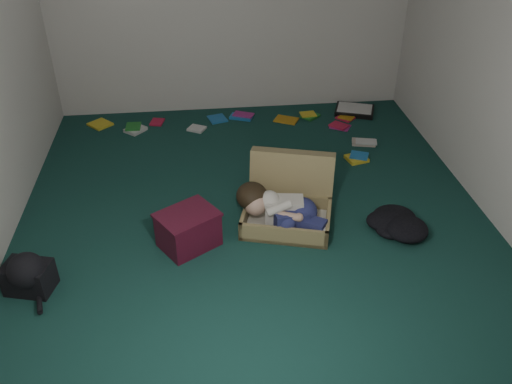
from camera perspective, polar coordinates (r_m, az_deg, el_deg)
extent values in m
plane|color=#153E37|center=(4.68, -0.21, -2.57)|extent=(4.50, 4.50, 0.00)
plane|color=silver|center=(2.14, 6.52, -9.58)|extent=(4.50, 0.00, 4.50)
plane|color=silver|center=(4.70, 25.39, 12.29)|extent=(0.00, 4.50, 4.50)
cube|color=#998754|center=(4.52, 3.23, -2.79)|extent=(0.83, 0.69, 0.16)
cube|color=silver|center=(4.55, 3.21, -3.21)|extent=(0.76, 0.62, 0.02)
cube|color=#998754|center=(4.70, 3.77, 1.31)|extent=(0.75, 0.41, 0.53)
cube|color=beige|center=(4.46, 2.97, -1.96)|extent=(0.33, 0.22, 0.23)
sphere|color=tan|center=(4.42, -0.03, -1.26)|extent=(0.20, 0.20, 0.20)
ellipsoid|color=black|center=(4.45, -0.43, -0.42)|extent=(0.26, 0.27, 0.22)
ellipsoid|color=navy|center=(4.45, 4.96, -2.07)|extent=(0.24, 0.27, 0.22)
cube|color=navy|center=(4.37, 3.74, -2.93)|extent=(0.28, 0.16, 0.14)
cube|color=navy|center=(4.37, 5.73, -3.47)|extent=(0.27, 0.24, 0.11)
sphere|color=white|center=(4.41, 7.01, -3.56)|extent=(0.11, 0.11, 0.11)
sphere|color=white|center=(4.36, 6.95, -4.23)|extent=(0.10, 0.10, 0.10)
cylinder|color=tan|center=(4.32, 3.46, -2.54)|extent=(0.20, 0.11, 0.07)
cube|color=#4C0F22|center=(4.32, -7.14, -4.07)|extent=(0.54, 0.51, 0.28)
cube|color=#4C0F22|center=(4.23, -7.28, -2.42)|extent=(0.56, 0.53, 0.02)
cube|color=black|center=(6.59, 10.33, 8.45)|extent=(0.53, 0.46, 0.06)
cube|color=white|center=(6.58, 10.35, 8.69)|extent=(0.47, 0.41, 0.01)
cube|color=yellow|center=(6.44, -16.07, 6.86)|extent=(0.21, 0.16, 0.02)
cube|color=red|center=(6.35, -10.37, 7.27)|extent=(0.26, 0.25, 0.02)
cube|color=silver|center=(6.12, -6.25, 6.63)|extent=(0.21, 0.25, 0.02)
cube|color=#2270B9|center=(6.36, -1.56, 7.86)|extent=(0.22, 0.25, 0.02)
cube|color=#C58617|center=(6.31, 3.20, 7.63)|extent=(0.26, 0.25, 0.02)
cube|color=#227D2A|center=(6.41, 5.72, 7.94)|extent=(0.22, 0.18, 0.02)
cube|color=#A82A7F|center=(6.22, 8.86, 6.84)|extent=(0.26, 0.26, 0.02)
cube|color=beige|center=(5.91, 11.25, 5.09)|extent=(0.20, 0.24, 0.02)
cube|color=yellow|center=(5.59, 10.53, 3.42)|extent=(0.24, 0.26, 0.02)
cube|color=red|center=(6.44, 9.49, 7.76)|extent=(0.26, 0.24, 0.02)
cube|color=silver|center=(6.20, -12.56, 6.36)|extent=(0.24, 0.19, 0.02)
cube|color=#2270B9|center=(6.34, -4.08, 7.72)|extent=(0.26, 0.26, 0.02)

